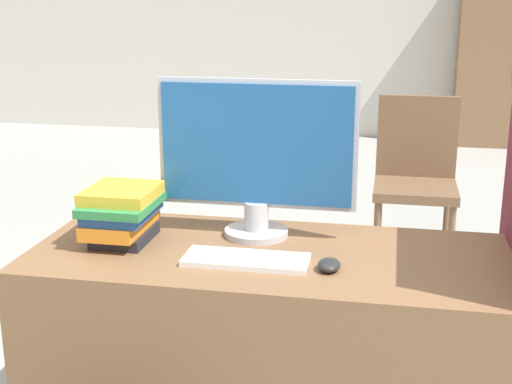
{
  "coord_description": "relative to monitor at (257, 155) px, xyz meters",
  "views": [
    {
      "loc": [
        0.34,
        -1.6,
        1.46
      ],
      "look_at": [
        -0.03,
        0.27,
        0.92
      ],
      "focal_mm": 50.0,
      "sensor_mm": 36.0,
      "label": 1
    }
  ],
  "objects": [
    {
      "name": "desk",
      "position": [
        0.06,
        -0.14,
        -0.62
      ],
      "size": [
        1.38,
        0.6,
        0.73
      ],
      "color": "brown",
      "rests_on": "ground_plane"
    },
    {
      "name": "book_stack",
      "position": [
        -0.38,
        -0.12,
        -0.17
      ],
      "size": [
        0.2,
        0.28,
        0.17
      ],
      "color": "#232328",
      "rests_on": "desk"
    },
    {
      "name": "monitor",
      "position": [
        0.0,
        0.0,
        0.0
      ],
      "size": [
        0.6,
        0.2,
        0.48
      ],
      "color": "#B7B7BC",
      "rests_on": "desk"
    },
    {
      "name": "far_chair",
      "position": [
        0.53,
        1.85,
        -0.48
      ],
      "size": [
        0.44,
        0.44,
        0.91
      ],
      "rotation": [
        0.0,
        0.0,
        -0.09
      ],
      "color": "brown",
      "rests_on": "ground_plane"
    },
    {
      "name": "keyboard",
      "position": [
        0.02,
        -0.23,
        -0.25
      ],
      "size": [
        0.35,
        0.14,
        0.02
      ],
      "color": "white",
      "rests_on": "desk"
    },
    {
      "name": "mouse",
      "position": [
        0.25,
        -0.24,
        -0.24
      ],
      "size": [
        0.06,
        0.09,
        0.03
      ],
      "color": "#262626",
      "rests_on": "desk"
    }
  ]
}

